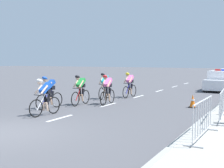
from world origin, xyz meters
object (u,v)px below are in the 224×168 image
at_px(cyclist_lead, 45,97).
at_px(cyclist_sixth, 129,85).
at_px(cyclist_fifth, 105,86).
at_px(crowd_barrier_front, 203,119).
at_px(cyclist_fourth, 107,89).
at_px(crowd_barrier_middle, 222,106).
at_px(cyclist_second, 49,92).
at_px(police_car_nearest, 221,81).
at_px(cyclist_third, 80,90).
at_px(traffic_cone_near, 193,101).

relative_size(cyclist_lead, cyclist_sixth, 1.00).
relative_size(cyclist_fifth, crowd_barrier_front, 0.74).
height_order(cyclist_fourth, crowd_barrier_front, cyclist_fourth).
bearing_deg(crowd_barrier_middle, cyclist_second, -177.87).
xyz_separation_m(cyclist_fifth, police_car_nearest, (5.29, 8.31, -0.11)).
relative_size(cyclist_third, crowd_barrier_middle, 0.74).
distance_m(cyclist_lead, traffic_cone_near, 6.96).
xyz_separation_m(cyclist_lead, police_car_nearest, (4.90, 14.09, -0.11)).
bearing_deg(cyclist_fifth, traffic_cone_near, -9.24).
bearing_deg(cyclist_second, crowd_barrier_middle, 2.13).
bearing_deg(cyclist_sixth, cyclist_second, -105.23).
bearing_deg(police_car_nearest, cyclist_third, -115.43).
bearing_deg(cyclist_third, crowd_barrier_front, -31.76).
height_order(cyclist_fourth, cyclist_fifth, same).
height_order(cyclist_sixth, traffic_cone_near, cyclist_sixth).
bearing_deg(cyclist_fourth, cyclist_third, -144.37).
bearing_deg(police_car_nearest, cyclist_fifth, -122.47).
bearing_deg(crowd_barrier_front, cyclist_fourth, 138.69).
bearing_deg(cyclist_third, cyclist_second, -111.23).
bearing_deg(cyclist_fifth, cyclist_sixth, 54.35).
relative_size(cyclist_fifth, cyclist_sixth, 1.00).
bearing_deg(cyclist_second, cyclist_third, 68.77).
relative_size(cyclist_lead, cyclist_fifth, 1.00).
bearing_deg(police_car_nearest, crowd_barrier_middle, -81.87).
bearing_deg(cyclist_fourth, police_car_nearest, 68.06).
xyz_separation_m(cyclist_third, cyclist_fifth, (-0.07, 2.66, 0.00)).
bearing_deg(police_car_nearest, crowd_barrier_front, -83.78).
bearing_deg(traffic_cone_near, police_car_nearest, 90.08).
height_order(cyclist_lead, police_car_nearest, police_car_nearest).
distance_m(police_car_nearest, traffic_cone_near, 9.18).
height_order(cyclist_sixth, police_car_nearest, police_car_nearest).
relative_size(cyclist_sixth, crowd_barrier_front, 0.74).
distance_m(cyclist_fifth, crowd_barrier_front, 9.80).
xyz_separation_m(police_car_nearest, crowd_barrier_middle, (1.76, -12.35, -0.03)).
bearing_deg(cyclist_fifth, cyclist_fourth, -57.29).
distance_m(cyclist_fifth, cyclist_sixth, 1.67).
bearing_deg(police_car_nearest, traffic_cone_near, -89.92).
relative_size(crowd_barrier_middle, traffic_cone_near, 3.62).
height_order(cyclist_third, cyclist_fourth, same).
xyz_separation_m(cyclist_sixth, traffic_cone_near, (4.33, -2.22, -0.48)).
bearing_deg(cyclist_lead, cyclist_second, 123.34).
distance_m(cyclist_second, crowd_barrier_middle, 7.63).
relative_size(cyclist_fourth, cyclist_fifth, 1.00).
relative_size(crowd_barrier_front, traffic_cone_near, 3.63).
bearing_deg(cyclist_fifth, cyclist_third, -88.41).
bearing_deg(cyclist_fourth, crowd_barrier_middle, -20.37).
xyz_separation_m(cyclist_fourth, cyclist_sixth, (-0.22, 3.22, 0.00)).
bearing_deg(crowd_barrier_front, cyclist_fifth, 135.14).
xyz_separation_m(cyclist_lead, cyclist_sixth, (0.59, 7.14, 0.00)).
height_order(police_car_nearest, crowd_barrier_middle, police_car_nearest).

